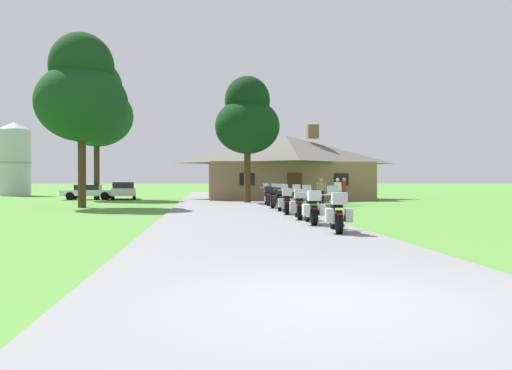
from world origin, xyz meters
TOP-DOWN VIEW (x-y plane):
  - ground_plane at (0.00, 20.00)m, footprint 500.00×500.00m
  - asphalt_driveway at (0.00, 18.00)m, footprint 6.40×80.00m
  - motorcycle_green_nearest_to_camera at (2.21, 7.96)m, footprint 0.89×2.08m
  - motorcycle_green_second_in_row at (2.05, 10.56)m, footprint 0.77×2.08m
  - motorcycle_yellow_third_in_row at (2.06, 12.88)m, footprint 0.84×2.08m
  - motorcycle_silver_fourth_in_row at (2.04, 15.74)m, footprint 0.83×2.08m
  - motorcycle_black_fifth_in_row at (2.15, 18.28)m, footprint 0.95×2.07m
  - motorcycle_red_sixth_in_row at (2.14, 20.68)m, footprint 0.98×2.07m
  - motorcycle_white_farthest_in_row at (2.16, 23.40)m, footprint 0.66×2.08m
  - stone_lodge at (5.12, 35.01)m, footprint 13.34×9.04m
  - bystander_tan_shirt_near_lodge at (6.00, 25.92)m, footprint 0.53×0.32m
  - bystander_red_shirt_beside_signpost at (7.25, 25.01)m, footprint 0.32×0.53m
  - bystander_white_shirt_by_tree at (6.28, 22.95)m, footprint 0.51×0.35m
  - tree_by_lodge_front at (1.34, 27.61)m, footprint 4.33×4.33m
  - tree_left_far at (-10.05, 34.99)m, footprint 5.71×5.71m
  - tree_left_near at (-8.35, 23.11)m, footprint 5.08×5.08m
  - metal_silo_distant at (-20.73, 47.18)m, footprint 3.18×3.18m
  - parked_white_suv_far_left at (-8.11, 35.83)m, footprint 2.50×4.82m
  - parked_white_sedan_far_left at (-10.69, 35.22)m, footprint 4.28×2.06m

SIDE VIEW (x-z plane):
  - ground_plane at x=0.00m, z-range 0.00..0.00m
  - asphalt_driveway at x=0.00m, z-range 0.00..0.06m
  - motorcycle_green_nearest_to_camera at x=2.21m, z-range -0.04..1.26m
  - motorcycle_green_second_in_row at x=2.05m, z-range -0.04..1.26m
  - motorcycle_yellow_third_in_row at x=2.06m, z-range -0.04..1.26m
  - motorcycle_silver_fourth_in_row at x=2.04m, z-range -0.04..1.26m
  - motorcycle_black_fifth_in_row at x=2.15m, z-range -0.04..1.26m
  - motorcycle_red_sixth_in_row at x=2.14m, z-range -0.04..1.26m
  - motorcycle_white_farthest_in_row at x=2.16m, z-range -0.03..1.27m
  - parked_white_sedan_far_left at x=-10.69m, z-range 0.04..1.24m
  - parked_white_suv_far_left at x=-8.11m, z-range 0.08..1.48m
  - bystander_white_shirt_by_tree at x=6.28m, z-range 0.10..1.76m
  - bystander_tan_shirt_near_lodge at x=6.00m, z-range 0.11..1.79m
  - bystander_red_shirt_beside_signpost at x=7.25m, z-range 0.11..1.79m
  - stone_lodge at x=5.12m, z-range -0.37..5.77m
  - metal_silo_distant at x=-20.73m, z-range 0.01..7.46m
  - tree_by_lodge_front at x=1.34m, z-range 1.39..9.90m
  - tree_left_near at x=-8.35m, z-range 1.55..11.35m
  - tree_left_far at x=-10.05m, z-range 1.78..12.87m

